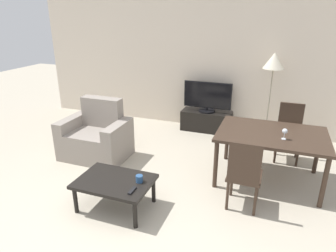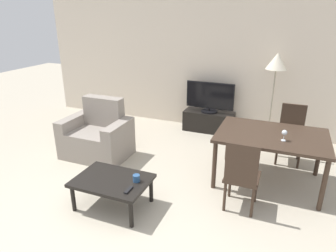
{
  "view_description": "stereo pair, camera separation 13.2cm",
  "coord_description": "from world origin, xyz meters",
  "px_view_note": "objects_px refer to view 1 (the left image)",
  "views": [
    {
      "loc": [
        1.45,
        -2.09,
        2.27
      ],
      "look_at": [
        -0.01,
        1.86,
        0.65
      ],
      "focal_mm": 32.0,
      "sensor_mm": 36.0,
      "label": 1
    },
    {
      "loc": [
        1.58,
        -2.04,
        2.27
      ],
      "look_at": [
        -0.01,
        1.86,
        0.65
      ],
      "focal_mm": 32.0,
      "sensor_mm": 36.0,
      "label": 2
    }
  ],
  "objects_px": {
    "dining_chair_far": "(289,130)",
    "wine_glass_left": "(285,132)",
    "tv_stand": "(206,121)",
    "tv": "(207,97)",
    "cup_white_near": "(139,179)",
    "armchair": "(96,138)",
    "dining_chair_near": "(244,173)",
    "floor_lamp": "(274,65)",
    "dining_table": "(271,138)",
    "coffee_table": "(115,183)",
    "remote_primary": "(132,191)"
  },
  "relations": [
    {
      "from": "tv",
      "to": "dining_chair_near",
      "type": "bearing_deg",
      "value": -66.92
    },
    {
      "from": "coffee_table",
      "to": "dining_table",
      "type": "distance_m",
      "value": 2.18
    },
    {
      "from": "armchair",
      "to": "cup_white_near",
      "type": "bearing_deg",
      "value": -39.64
    },
    {
      "from": "floor_lamp",
      "to": "dining_table",
      "type": "bearing_deg",
      "value": -85.47
    },
    {
      "from": "coffee_table",
      "to": "dining_chair_far",
      "type": "xyz_separation_m",
      "value": [
        1.96,
        2.14,
        0.17
      ]
    },
    {
      "from": "tv",
      "to": "remote_primary",
      "type": "distance_m",
      "value": 3.05
    },
    {
      "from": "dining_table",
      "to": "remote_primary",
      "type": "xyz_separation_m",
      "value": [
        -1.4,
        -1.46,
        -0.26
      ]
    },
    {
      "from": "dining_table",
      "to": "tv",
      "type": "bearing_deg",
      "value": 129.0
    },
    {
      "from": "tv_stand",
      "to": "wine_glass_left",
      "type": "xyz_separation_m",
      "value": [
        1.42,
        -1.74,
        0.63
      ]
    },
    {
      "from": "dining_table",
      "to": "cup_white_near",
      "type": "relative_size",
      "value": 16.83
    },
    {
      "from": "tv_stand",
      "to": "remote_primary",
      "type": "bearing_deg",
      "value": -92.43
    },
    {
      "from": "armchair",
      "to": "dining_table",
      "type": "height_order",
      "value": "armchair"
    },
    {
      "from": "armchair",
      "to": "dining_chair_far",
      "type": "relative_size",
      "value": 1.15
    },
    {
      "from": "armchair",
      "to": "dining_table",
      "type": "distance_m",
      "value": 2.72
    },
    {
      "from": "tv_stand",
      "to": "coffee_table",
      "type": "distance_m",
      "value": 2.92
    },
    {
      "from": "coffee_table",
      "to": "tv_stand",
      "type": "bearing_deg",
      "value": 81.4
    },
    {
      "from": "dining_table",
      "to": "dining_chair_far",
      "type": "distance_m",
      "value": 0.87
    },
    {
      "from": "dining_chair_near",
      "to": "floor_lamp",
      "type": "xyz_separation_m",
      "value": [
        0.14,
        2.27,
        0.91
      ]
    },
    {
      "from": "wine_glass_left",
      "to": "remote_primary",
      "type": "bearing_deg",
      "value": -140.17
    },
    {
      "from": "dining_chair_far",
      "to": "remote_primary",
      "type": "bearing_deg",
      "value": -125.84
    },
    {
      "from": "coffee_table",
      "to": "remote_primary",
      "type": "xyz_separation_m",
      "value": [
        0.31,
        -0.14,
        0.05
      ]
    },
    {
      "from": "tv_stand",
      "to": "wine_glass_left",
      "type": "relative_size",
      "value": 6.76
    },
    {
      "from": "tv",
      "to": "cup_white_near",
      "type": "xyz_separation_m",
      "value": [
        -0.14,
        -2.82,
        -0.28
      ]
    },
    {
      "from": "tv_stand",
      "to": "wine_glass_left",
      "type": "distance_m",
      "value": 2.33
    },
    {
      "from": "tv_stand",
      "to": "dining_chair_far",
      "type": "relative_size",
      "value": 1.08
    },
    {
      "from": "tv",
      "to": "armchair",
      "type": "bearing_deg",
      "value": -129.25
    },
    {
      "from": "floor_lamp",
      "to": "cup_white_near",
      "type": "xyz_separation_m",
      "value": [
        -1.29,
        -2.71,
        -0.99
      ]
    },
    {
      "from": "tv_stand",
      "to": "tv",
      "type": "xyz_separation_m",
      "value": [
        0.0,
        -0.0,
        0.5
      ]
    },
    {
      "from": "coffee_table",
      "to": "dining_table",
      "type": "relative_size",
      "value": 0.62
    },
    {
      "from": "remote_primary",
      "to": "dining_chair_near",
      "type": "bearing_deg",
      "value": 29.39
    },
    {
      "from": "coffee_table",
      "to": "remote_primary",
      "type": "bearing_deg",
      "value": -24.98
    },
    {
      "from": "dining_table",
      "to": "cup_white_near",
      "type": "bearing_deg",
      "value": -138.27
    },
    {
      "from": "floor_lamp",
      "to": "dining_chair_far",
      "type": "bearing_deg",
      "value": -59.98
    },
    {
      "from": "dining_chair_near",
      "to": "dining_chair_far",
      "type": "distance_m",
      "value": 1.71
    },
    {
      "from": "dining_chair_far",
      "to": "floor_lamp",
      "type": "height_order",
      "value": "floor_lamp"
    },
    {
      "from": "tv",
      "to": "coffee_table",
      "type": "distance_m",
      "value": 2.94
    },
    {
      "from": "wine_glass_left",
      "to": "dining_chair_near",
      "type": "bearing_deg",
      "value": -121.88
    },
    {
      "from": "cup_white_near",
      "to": "tv_stand",
      "type": "bearing_deg",
      "value": 87.19
    },
    {
      "from": "dining_chair_near",
      "to": "remote_primary",
      "type": "xyz_separation_m",
      "value": [
        -1.14,
        -0.64,
        -0.11
      ]
    },
    {
      "from": "armchair",
      "to": "tv",
      "type": "bearing_deg",
      "value": 50.75
    },
    {
      "from": "coffee_table",
      "to": "floor_lamp",
      "type": "bearing_deg",
      "value": 60.19
    },
    {
      "from": "tv_stand",
      "to": "cup_white_near",
      "type": "distance_m",
      "value": 2.83
    },
    {
      "from": "dining_chair_far",
      "to": "wine_glass_left",
      "type": "height_order",
      "value": "dining_chair_far"
    },
    {
      "from": "dining_chair_far",
      "to": "wine_glass_left",
      "type": "bearing_deg",
      "value": -95.95
    },
    {
      "from": "floor_lamp",
      "to": "wine_glass_left",
      "type": "bearing_deg",
      "value": -80.81
    },
    {
      "from": "tv_stand",
      "to": "cup_white_near",
      "type": "bearing_deg",
      "value": -92.81
    },
    {
      "from": "coffee_table",
      "to": "dining_chair_near",
      "type": "distance_m",
      "value": 1.55
    },
    {
      "from": "tv",
      "to": "tv_stand",
      "type": "bearing_deg",
      "value": 90.0
    },
    {
      "from": "dining_chair_near",
      "to": "cup_white_near",
      "type": "height_order",
      "value": "dining_chair_near"
    },
    {
      "from": "tv",
      "to": "cup_white_near",
      "type": "bearing_deg",
      "value": -92.81
    }
  ]
}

